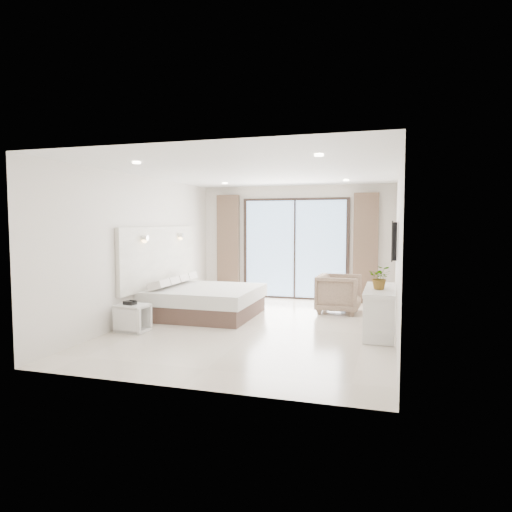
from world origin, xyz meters
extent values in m
plane|color=beige|center=(0.00, 0.00, 0.00)|extent=(6.20, 6.20, 0.00)
cube|color=silver|center=(0.00, 3.10, 1.35)|extent=(4.60, 0.02, 2.70)
cube|color=silver|center=(0.00, -3.10, 1.35)|extent=(4.60, 0.02, 2.70)
cube|color=silver|center=(-2.30, 0.00, 1.35)|extent=(0.02, 6.20, 2.70)
cube|color=silver|center=(2.30, 0.00, 1.35)|extent=(0.02, 6.20, 2.70)
cube|color=white|center=(0.00, 0.00, 2.70)|extent=(4.60, 6.20, 0.02)
cube|color=white|center=(-2.25, 0.61, 1.15)|extent=(0.08, 3.00, 1.20)
cube|color=black|center=(2.25, 0.03, 1.55)|extent=(0.06, 1.00, 0.58)
cube|color=black|center=(2.21, 0.03, 1.55)|extent=(0.02, 1.04, 0.62)
cube|color=black|center=(0.00, 3.07, 1.20)|extent=(2.56, 0.04, 2.42)
cube|color=#96BFF1|center=(0.00, 3.04, 1.20)|extent=(2.40, 0.01, 2.30)
cube|color=brown|center=(-1.65, 2.96, 1.25)|extent=(0.55, 0.14, 2.50)
cube|color=brown|center=(1.65, 2.96, 1.25)|extent=(0.55, 0.14, 2.50)
cylinder|color=white|center=(-1.30, -1.80, 2.68)|extent=(0.12, 0.12, 0.02)
cylinder|color=white|center=(1.30, -1.80, 2.68)|extent=(0.12, 0.12, 0.02)
cylinder|color=white|center=(-1.30, 1.80, 2.68)|extent=(0.12, 0.12, 0.02)
cylinder|color=white|center=(1.30, 1.80, 2.68)|extent=(0.12, 0.12, 0.02)
cube|color=brown|center=(-1.29, 0.61, 0.15)|extent=(1.93, 1.83, 0.31)
cube|color=white|center=(-1.29, 0.61, 0.43)|extent=(2.01, 1.91, 0.25)
cube|color=silver|center=(-1.95, -0.01, 0.63)|extent=(0.28, 0.39, 0.14)
cube|color=silver|center=(-1.95, 0.40, 0.63)|extent=(0.28, 0.39, 0.14)
cube|color=silver|center=(-1.95, 0.83, 0.63)|extent=(0.28, 0.39, 0.14)
cube|color=silver|center=(-1.95, 1.24, 0.63)|extent=(0.28, 0.39, 0.14)
cube|color=silver|center=(-1.95, -0.93, 0.44)|extent=(0.54, 0.46, 0.05)
cube|color=silver|center=(-1.95, -0.93, 0.03)|extent=(0.54, 0.46, 0.05)
cube|color=silver|center=(-1.95, -1.11, 0.23)|extent=(0.50, 0.10, 0.41)
cube|color=silver|center=(-1.95, -0.75, 0.23)|extent=(0.50, 0.10, 0.41)
cube|color=black|center=(-1.99, -0.95, 0.49)|extent=(0.20, 0.17, 0.06)
cube|color=silver|center=(2.04, 0.03, 0.74)|extent=(0.48, 1.54, 0.06)
cube|color=silver|center=(2.04, -0.66, 0.35)|extent=(0.46, 0.06, 0.71)
cube|color=silver|center=(2.04, 0.72, 0.35)|extent=(0.46, 0.06, 0.71)
imported|color=#33662D|center=(2.04, -0.12, 0.92)|extent=(0.36, 0.40, 0.30)
imported|color=#90785E|center=(1.20, 1.70, 0.43)|extent=(0.81, 0.86, 0.86)
camera|label=1|loc=(2.19, -7.60, 1.84)|focal=32.00mm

